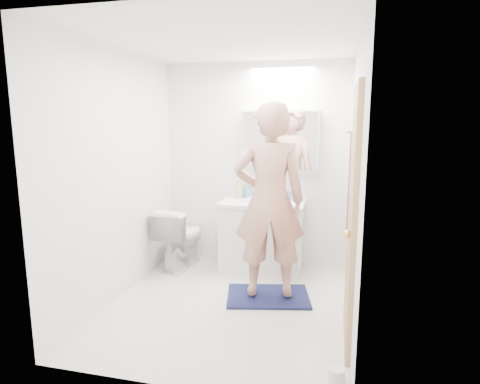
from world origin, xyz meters
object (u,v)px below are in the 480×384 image
(soap_bottle_a, at_px, (239,188))
(soap_bottle_b, at_px, (247,190))
(toilet, at_px, (180,237))
(person, at_px, (269,201))
(vanity_cabinet, at_px, (262,238))
(toothbrush_cup, at_px, (287,196))
(medicine_cabinet, at_px, (280,141))
(toilet_paper_roll, at_px, (337,375))

(soap_bottle_a, bearing_deg, soap_bottle_b, 16.82)
(toilet, relative_size, person, 0.39)
(vanity_cabinet, bearing_deg, soap_bottle_a, 154.48)
(toothbrush_cup, bearing_deg, person, -94.25)
(toilet, relative_size, soap_bottle_a, 3.19)
(medicine_cabinet, relative_size, person, 0.47)
(person, xyz_separation_m, toothbrush_cup, (0.07, 0.88, -0.11))
(soap_bottle_a, bearing_deg, medicine_cabinet, 7.21)
(vanity_cabinet, relative_size, toilet_paper_roll, 8.18)
(medicine_cabinet, relative_size, toilet_paper_roll, 8.00)
(soap_bottle_a, bearing_deg, toothbrush_cup, 0.99)
(person, bearing_deg, toothbrush_cup, -106.34)
(vanity_cabinet, distance_m, soap_bottle_b, 0.59)
(soap_bottle_b, height_order, toilet_paper_roll, soap_bottle_b)
(medicine_cabinet, bearing_deg, soap_bottle_b, -175.43)
(soap_bottle_b, bearing_deg, toothbrush_cup, -2.40)
(person, distance_m, toothbrush_cup, 0.89)
(toilet, height_order, person, person)
(medicine_cabinet, bearing_deg, vanity_cabinet, -127.34)
(soap_bottle_b, height_order, toothbrush_cup, soap_bottle_b)
(medicine_cabinet, relative_size, toothbrush_cup, 8.51)
(vanity_cabinet, xyz_separation_m, toilet_paper_roll, (0.87, -1.91, -0.34))
(toothbrush_cup, relative_size, toilet_paper_roll, 0.94)
(medicine_cabinet, distance_m, toilet, 1.63)
(toilet_paper_roll, bearing_deg, soap_bottle_b, 117.38)
(soap_bottle_a, relative_size, toothbrush_cup, 2.21)
(vanity_cabinet, height_order, person, person)
(person, bearing_deg, toilet_paper_roll, 107.31)
(person, bearing_deg, toilet, -39.62)
(medicine_cabinet, distance_m, soap_bottle_b, 0.70)
(vanity_cabinet, distance_m, soap_bottle_a, 0.65)
(toothbrush_cup, bearing_deg, soap_bottle_b, 177.60)
(toilet, height_order, toothbrush_cup, toothbrush_cup)
(vanity_cabinet, distance_m, toilet_paper_roll, 2.12)
(vanity_cabinet, height_order, medicine_cabinet, medicine_cabinet)
(person, bearing_deg, soap_bottle_a, -71.65)
(toilet, relative_size, toilet_paper_roll, 6.64)
(toilet, bearing_deg, toilet_paper_roll, 142.17)
(soap_bottle_a, xyz_separation_m, soap_bottle_b, (0.10, 0.03, -0.03))
(toilet, distance_m, toilet_paper_roll, 2.58)
(soap_bottle_a, xyz_separation_m, toothbrush_cup, (0.58, 0.01, -0.07))
(vanity_cabinet, distance_m, medicine_cabinet, 1.14)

